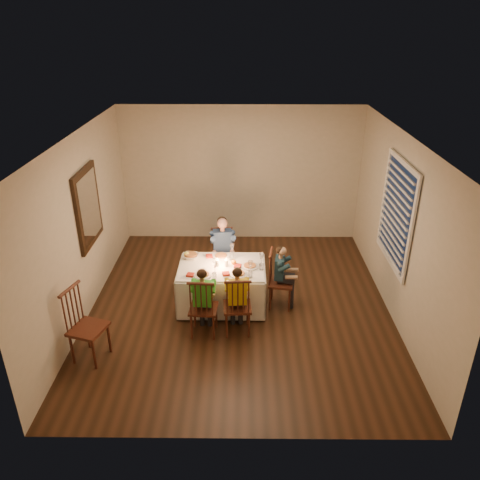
{
  "coord_description": "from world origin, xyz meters",
  "views": [
    {
      "loc": [
        0.06,
        -6.03,
        4.02
      ],
      "look_at": [
        0.0,
        0.15,
        1.05
      ],
      "focal_mm": 35.0,
      "sensor_mm": 36.0,
      "label": 1
    }
  ],
  "objects_px": {
    "child_green": "(204,333)",
    "child_teal": "(280,305)",
    "chair_end": "(280,305)",
    "child_yellow": "(237,331)",
    "adult": "(223,281)",
    "serving_bowl": "(191,256)",
    "chair_near_left": "(204,333)",
    "dining_table": "(222,277)",
    "chair_adult": "(223,281)",
    "chair_extra": "(93,357)",
    "chair_near_right": "(237,331)"
  },
  "relations": [
    {
      "from": "chair_near_left",
      "to": "child_green",
      "type": "distance_m",
      "value": 0.0
    },
    {
      "from": "adult",
      "to": "child_yellow",
      "type": "distance_m",
      "value": 1.41
    },
    {
      "from": "chair_end",
      "to": "serving_bowl",
      "type": "height_order",
      "value": "serving_bowl"
    },
    {
      "from": "adult",
      "to": "child_teal",
      "type": "bearing_deg",
      "value": -46.05
    },
    {
      "from": "chair_near_left",
      "to": "adult",
      "type": "distance_m",
      "value": 1.45
    },
    {
      "from": "child_yellow",
      "to": "chair_adult",
      "type": "bearing_deg",
      "value": -83.28
    },
    {
      "from": "chair_end",
      "to": "child_yellow",
      "type": "distance_m",
      "value": 0.93
    },
    {
      "from": "chair_near_right",
      "to": "child_yellow",
      "type": "distance_m",
      "value": 0.0
    },
    {
      "from": "chair_extra",
      "to": "adult",
      "type": "xyz_separation_m",
      "value": [
        1.62,
        1.97,
        0.0
      ]
    },
    {
      "from": "child_green",
      "to": "serving_bowl",
      "type": "xyz_separation_m",
      "value": [
        -0.26,
        0.98,
        0.7
      ]
    },
    {
      "from": "child_teal",
      "to": "serving_bowl",
      "type": "height_order",
      "value": "serving_bowl"
    },
    {
      "from": "chair_near_left",
      "to": "chair_near_right",
      "type": "distance_m",
      "value": 0.46
    },
    {
      "from": "chair_adult",
      "to": "chair_extra",
      "type": "distance_m",
      "value": 2.55
    },
    {
      "from": "chair_extra",
      "to": "child_yellow",
      "type": "bearing_deg",
      "value": -55.5
    },
    {
      "from": "child_green",
      "to": "child_yellow",
      "type": "xyz_separation_m",
      "value": [
        0.46,
        0.05,
        0.0
      ]
    },
    {
      "from": "chair_near_right",
      "to": "child_teal",
      "type": "xyz_separation_m",
      "value": [
        0.65,
        0.66,
        0.0
      ]
    },
    {
      "from": "chair_near_left",
      "to": "dining_table",
      "type": "bearing_deg",
      "value": -103.22
    },
    {
      "from": "chair_adult",
      "to": "child_green",
      "type": "xyz_separation_m",
      "value": [
        -0.2,
        -1.43,
        0.0
      ]
    },
    {
      "from": "dining_table",
      "to": "child_yellow",
      "type": "relative_size",
      "value": 1.26
    },
    {
      "from": "serving_bowl",
      "to": "child_yellow",
      "type": "bearing_deg",
      "value": -52.18
    },
    {
      "from": "child_green",
      "to": "adult",
      "type": "bearing_deg",
      "value": -94.48
    },
    {
      "from": "child_teal",
      "to": "dining_table",
      "type": "bearing_deg",
      "value": 97.61
    },
    {
      "from": "chair_end",
      "to": "child_teal",
      "type": "relative_size",
      "value": 0.92
    },
    {
      "from": "chair_extra",
      "to": "child_yellow",
      "type": "height_order",
      "value": "same"
    },
    {
      "from": "dining_table",
      "to": "chair_adult",
      "type": "height_order",
      "value": "dining_table"
    },
    {
      "from": "chair_near_left",
      "to": "chair_extra",
      "type": "bearing_deg",
      "value": 24.35
    },
    {
      "from": "adult",
      "to": "child_yellow",
      "type": "relative_size",
      "value": 1.12
    },
    {
      "from": "chair_adult",
      "to": "child_yellow",
      "type": "distance_m",
      "value": 1.41
    },
    {
      "from": "adult",
      "to": "child_green",
      "type": "height_order",
      "value": "adult"
    },
    {
      "from": "chair_extra",
      "to": "adult",
      "type": "relative_size",
      "value": 0.9
    },
    {
      "from": "adult",
      "to": "child_teal",
      "type": "height_order",
      "value": "adult"
    },
    {
      "from": "child_green",
      "to": "child_teal",
      "type": "relative_size",
      "value": 1.03
    },
    {
      "from": "dining_table",
      "to": "child_yellow",
      "type": "height_order",
      "value": "dining_table"
    },
    {
      "from": "chair_extra",
      "to": "chair_near_left",
      "type": "bearing_deg",
      "value": -52.01
    },
    {
      "from": "chair_adult",
      "to": "chair_extra",
      "type": "bearing_deg",
      "value": -136.77
    },
    {
      "from": "chair_near_left",
      "to": "chair_end",
      "type": "relative_size",
      "value": 1.0
    },
    {
      "from": "child_yellow",
      "to": "chair_near_left",
      "type": "bearing_deg",
      "value": 2.0
    },
    {
      "from": "chair_extra",
      "to": "adult",
      "type": "distance_m",
      "value": 2.55
    },
    {
      "from": "adult",
      "to": "chair_near_left",
      "type": "bearing_deg",
      "value": -105.47
    },
    {
      "from": "child_green",
      "to": "child_teal",
      "type": "height_order",
      "value": "child_green"
    },
    {
      "from": "chair_end",
      "to": "child_green",
      "type": "distance_m",
      "value": 1.32
    },
    {
      "from": "adult",
      "to": "child_yellow",
      "type": "height_order",
      "value": "adult"
    },
    {
      "from": "child_teal",
      "to": "chair_adult",
      "type": "bearing_deg",
      "value": 59.77
    },
    {
      "from": "chair_extra",
      "to": "child_green",
      "type": "relative_size",
      "value": 0.99
    },
    {
      "from": "child_teal",
      "to": "chair_near_left",
      "type": "bearing_deg",
      "value": 131.16
    },
    {
      "from": "adult",
      "to": "chair_extra",
      "type": "bearing_deg",
      "value": -136.77
    },
    {
      "from": "dining_table",
      "to": "serving_bowl",
      "type": "height_order",
      "value": "serving_bowl"
    },
    {
      "from": "dining_table",
      "to": "chair_near_left",
      "type": "height_order",
      "value": "dining_table"
    },
    {
      "from": "chair_near_right",
      "to": "child_teal",
      "type": "distance_m",
      "value": 0.93
    },
    {
      "from": "dining_table",
      "to": "chair_end",
      "type": "height_order",
      "value": "dining_table"
    }
  ]
}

